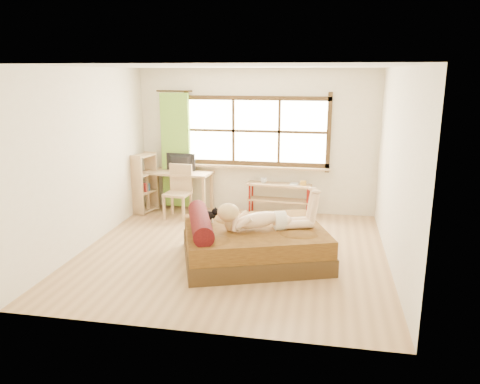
% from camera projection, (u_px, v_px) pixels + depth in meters
% --- Properties ---
extents(floor, '(4.50, 4.50, 0.00)m').
position_uv_depth(floor, '(233.00, 252.00, 7.01)').
color(floor, '#9E754C').
rests_on(floor, ground).
extents(ceiling, '(4.50, 4.50, 0.00)m').
position_uv_depth(ceiling, '(232.00, 66.00, 6.34)').
color(ceiling, white).
rests_on(ceiling, wall_back).
extents(wall_back, '(4.50, 0.00, 4.50)m').
position_uv_depth(wall_back, '(256.00, 142.00, 8.82)').
color(wall_back, silver).
rests_on(wall_back, floor).
extents(wall_front, '(4.50, 0.00, 4.50)m').
position_uv_depth(wall_front, '(186.00, 207.00, 4.54)').
color(wall_front, silver).
rests_on(wall_front, floor).
extents(wall_left, '(0.00, 4.50, 4.50)m').
position_uv_depth(wall_left, '(87.00, 159.00, 7.08)').
color(wall_left, silver).
rests_on(wall_left, floor).
extents(wall_right, '(0.00, 4.50, 4.50)m').
position_uv_depth(wall_right, '(396.00, 170.00, 6.28)').
color(wall_right, silver).
rests_on(wall_right, floor).
extents(window, '(2.80, 0.16, 1.46)m').
position_uv_depth(window, '(256.00, 133.00, 8.75)').
color(window, '#FFEDBF').
rests_on(window, wall_back).
extents(curtain, '(0.55, 0.10, 2.20)m').
position_uv_depth(curtain, '(176.00, 151.00, 9.03)').
color(curtain, '#619227').
rests_on(curtain, wall_back).
extents(bed, '(2.37, 2.13, 0.75)m').
position_uv_depth(bed, '(251.00, 242.00, 6.67)').
color(bed, '#352310').
rests_on(bed, floor).
extents(woman, '(1.43, 0.82, 0.59)m').
position_uv_depth(woman, '(265.00, 209.00, 6.47)').
color(woman, beige).
rests_on(woman, bed).
extents(kitten, '(0.32, 0.21, 0.24)m').
position_uv_depth(kitten, '(207.00, 215.00, 6.82)').
color(kitten, black).
rests_on(kitten, bed).
extents(desk, '(1.29, 0.67, 0.78)m').
position_uv_depth(desk, '(179.00, 177.00, 8.96)').
color(desk, tan).
rests_on(desk, floor).
extents(monitor, '(0.58, 0.12, 0.33)m').
position_uv_depth(monitor, '(180.00, 162.00, 8.94)').
color(monitor, black).
rests_on(monitor, desk).
extents(chair, '(0.47, 0.47, 0.98)m').
position_uv_depth(chair, '(179.00, 188.00, 8.63)').
color(chair, tan).
rests_on(chair, floor).
extents(pipe_shelf, '(1.21, 0.38, 0.67)m').
position_uv_depth(pipe_shelf, '(280.00, 192.00, 8.79)').
color(pipe_shelf, tan).
rests_on(pipe_shelf, floor).
extents(cup, '(0.13, 0.13, 0.09)m').
position_uv_depth(cup, '(264.00, 181.00, 8.79)').
color(cup, gray).
rests_on(cup, pipe_shelf).
extents(book, '(0.17, 0.22, 0.02)m').
position_uv_depth(book, '(290.00, 184.00, 8.71)').
color(book, gray).
rests_on(book, pipe_shelf).
extents(bookshelf, '(0.39, 0.55, 1.13)m').
position_uv_depth(bookshelf, '(144.00, 183.00, 8.91)').
color(bookshelf, tan).
rests_on(bookshelf, floor).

